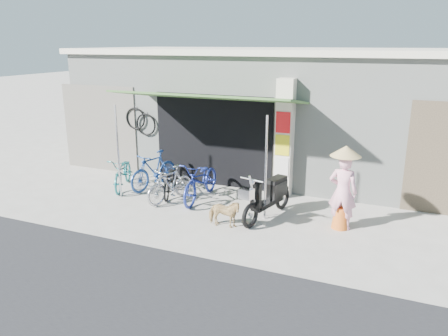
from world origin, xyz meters
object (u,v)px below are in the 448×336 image
at_px(bike_blue, 154,170).
at_px(nun, 343,188).
at_px(bike_black, 171,180).
at_px(moped, 269,197).
at_px(street_dog, 224,213).
at_px(bike_teal, 123,172).
at_px(bike_silver, 170,184).
at_px(bike_navy, 201,180).

xyz_separation_m(bike_blue, nun, (5.08, -0.75, 0.39)).
relative_size(bike_black, moped, 0.82).
relative_size(bike_black, street_dog, 2.10).
height_order(bike_teal, moped, moped).
bearing_deg(bike_silver, street_dog, -9.92).
bearing_deg(street_dog, bike_blue, 54.42).
distance_m(bike_blue, street_dog, 3.24).
bearing_deg(street_dog, nun, -72.55).
bearing_deg(moped, street_dog, -114.81).
bearing_deg(street_dog, bike_teal, 64.65).
xyz_separation_m(bike_blue, moped, (3.48, -0.79, -0.01)).
xyz_separation_m(bike_silver, bike_navy, (0.66, 0.40, 0.06)).
xyz_separation_m(bike_navy, moped, (1.90, -0.46, -0.01)).
height_order(bike_blue, street_dog, bike_blue).
relative_size(bike_teal, bike_black, 1.07).
relative_size(bike_silver, bike_navy, 0.77).
bearing_deg(bike_teal, moped, -28.56).
distance_m(bike_blue, bike_black, 0.77).
relative_size(bike_teal, nun, 0.93).
distance_m(bike_black, bike_silver, 0.48).
distance_m(bike_teal, street_dog, 3.79).
height_order(bike_silver, nun, nun).
bearing_deg(street_dog, bike_black, 52.30).
relative_size(bike_teal, street_dog, 2.25).
bearing_deg(bike_teal, bike_silver, -35.92).
bearing_deg(street_dog, bike_silver, 58.52).
bearing_deg(bike_blue, street_dog, -17.82).
distance_m(moped, nun, 1.65).
relative_size(bike_navy, street_dog, 2.61).
xyz_separation_m(street_dog, moped, (0.71, 0.89, 0.19)).
distance_m(bike_teal, nun, 5.89).
bearing_deg(nun, bike_navy, -3.84).
xyz_separation_m(bike_blue, street_dog, (2.77, -1.67, -0.19)).
xyz_separation_m(bike_navy, street_dog, (1.19, -1.35, -0.20)).
distance_m(bike_black, bike_navy, 0.89).
bearing_deg(moped, bike_blue, -178.69).
relative_size(bike_blue, bike_silver, 1.13).
bearing_deg(bike_black, bike_silver, -80.47).
distance_m(bike_teal, bike_blue, 0.84).
xyz_separation_m(bike_black, bike_silver, (0.23, -0.42, 0.04)).
xyz_separation_m(bike_blue, bike_navy, (1.58, -0.33, 0.00)).
xyz_separation_m(bike_silver, street_dog, (1.85, -0.94, -0.13)).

